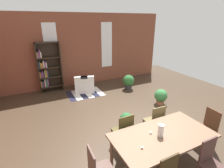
{
  "coord_description": "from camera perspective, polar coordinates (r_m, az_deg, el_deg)",
  "views": [
    {
      "loc": [
        -2.21,
        -3.29,
        2.92
      ],
      "look_at": [
        0.15,
        1.48,
        0.92
      ],
      "focal_mm": 27.41,
      "sensor_mm": 36.0,
      "label": 1
    }
  ],
  "objects": [
    {
      "name": "vase_on_table",
      "position": [
        3.62,
        15.94,
        -14.64
      ],
      "size": [
        0.12,
        0.12,
        0.26
      ],
      "primitive_type": "cylinder",
      "color": "silver",
      "rests_on": "dining_table"
    },
    {
      "name": "potted_plant_corner",
      "position": [
        6.51,
        15.96,
        -3.93
      ],
      "size": [
        0.46,
        0.46,
        0.57
      ],
      "color": "#9E6042",
      "rests_on": "ground"
    },
    {
      "name": "window_pane_1",
      "position": [
        8.46,
        -1.77,
        12.81
      ],
      "size": [
        0.55,
        0.02,
        2.1
      ],
      "primitive_type": "cube",
      "color": "white"
    },
    {
      "name": "dining_chair_head_right",
      "position": [
        4.82,
        29.2,
        -12.36
      ],
      "size": [
        0.42,
        0.42,
        0.95
      ],
      "color": "#533320",
      "rests_on": "ground"
    },
    {
      "name": "dining_chair_far_left",
      "position": [
        4.13,
        3.89,
        -15.19
      ],
      "size": [
        0.41,
        0.41,
        0.95
      ],
      "color": "#463E1C",
      "rests_on": "ground"
    },
    {
      "name": "striped_rug",
      "position": [
        7.34,
        -9.0,
        -3.11
      ],
      "size": [
        1.45,
        1.08,
        0.01
      ],
      "color": "#1E1E33",
      "rests_on": "ground"
    },
    {
      "name": "dining_table",
      "position": [
        3.77,
        16.53,
        -16.76
      ],
      "size": [
        2.08,
        1.08,
        0.76
      ],
      "color": "brown",
      "rests_on": "ground"
    },
    {
      "name": "window_pane_0",
      "position": [
        7.76,
        -19.56,
        10.96
      ],
      "size": [
        0.55,
        0.02,
        2.1
      ],
      "primitive_type": "cube",
      "color": "white"
    },
    {
      "name": "potted_plant_by_shelf",
      "position": [
        7.63,
        5.52,
        0.87
      ],
      "size": [
        0.5,
        0.5,
        0.65
      ],
      "color": "#333338",
      "rests_on": "ground"
    },
    {
      "name": "potted_plant_window",
      "position": [
        4.9,
        4.75,
        -12.28
      ],
      "size": [
        0.37,
        0.37,
        0.52
      ],
      "color": "silver",
      "rests_on": "ground"
    },
    {
      "name": "bookshelf_tall",
      "position": [
        7.72,
        -20.64,
        4.95
      ],
      "size": [
        0.96,
        0.3,
        2.1
      ],
      "color": "#2D2319",
      "rests_on": "ground"
    },
    {
      "name": "dining_chair_far_right",
      "position": [
        4.59,
        14.21,
        -11.76
      ],
      "size": [
        0.42,
        0.42,
        0.95
      ],
      "color": "brown",
      "rests_on": "ground"
    },
    {
      "name": "back_wall_brick",
      "position": [
        8.11,
        -10.38,
        10.99
      ],
      "size": [
        8.32,
        0.12,
        3.23
      ],
      "primitive_type": "cube",
      "color": "brown",
      "rests_on": "ground"
    },
    {
      "name": "ground_plane",
      "position": [
        4.92,
        6.28,
        -15.97
      ],
      "size": [
        11.28,
        11.28,
        0.0
      ],
      "primitive_type": "plane",
      "color": "#403022"
    },
    {
      "name": "dining_chair_near_right",
      "position": [
        3.83,
        30.16,
        -21.73
      ],
      "size": [
        0.41,
        0.41,
        0.95
      ],
      "color": "#4A302C",
      "rests_on": "ground"
    },
    {
      "name": "tealight_candle_1",
      "position": [
        3.32,
        10.0,
        -20.16
      ],
      "size": [
        0.04,
        0.04,
        0.04
      ],
      "primitive_type": "cylinder",
      "color": "silver",
      "rests_on": "dining_table"
    },
    {
      "name": "tealight_candle_0",
      "position": [
        3.69,
        12.82,
        -15.57
      ],
      "size": [
        0.04,
        0.04,
        0.04
      ],
      "primitive_type": "cylinder",
      "color": "silver",
      "rests_on": "dining_table"
    },
    {
      "name": "armchair_white",
      "position": [
        7.51,
        -9.07,
        -0.29
      ],
      "size": [
        1.01,
        1.01,
        0.75
      ],
      "color": "white",
      "rests_on": "ground"
    }
  ]
}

